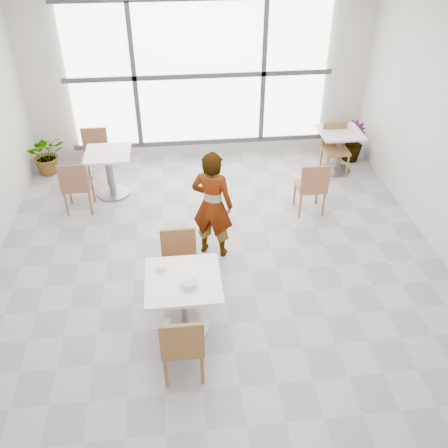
{
  "coord_description": "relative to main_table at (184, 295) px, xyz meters",
  "views": [
    {
      "loc": [
        -0.5,
        -4.78,
        4.14
      ],
      "look_at": [
        0.0,
        -0.3,
        1.0
      ],
      "focal_mm": 38.88,
      "sensor_mm": 36.0,
      "label": 1
    }
  ],
  "objects": [
    {
      "name": "chair_far",
      "position": [
        -0.03,
        0.64,
        -0.02
      ],
      "size": [
        0.42,
        0.42,
        0.87
      ],
      "color": "#945A34",
      "rests_on": "ground"
    },
    {
      "name": "wall_back",
      "position": [
        0.5,
        4.4,
        0.98
      ],
      "size": [
        6.0,
        0.0,
        6.0
      ],
      "primitive_type": "plane",
      "rotation": [
        1.57,
        0.0,
        0.0
      ],
      "color": "silver",
      "rests_on": "ground"
    },
    {
      "name": "bg_table_left",
      "position": [
        -1.04,
        3.1,
        -0.04
      ],
      "size": [
        0.7,
        0.7,
        0.75
      ],
      "color": "white",
      "rests_on": "ground"
    },
    {
      "name": "plant_left",
      "position": [
        -2.2,
        3.97,
        -0.17
      ],
      "size": [
        0.77,
        0.72,
        0.7
      ],
      "primitive_type": "imported",
      "rotation": [
        0.0,
        0.0,
        0.32
      ],
      "color": "#447536",
      "rests_on": "ground"
    },
    {
      "name": "bg_chair_left_near",
      "position": [
        -1.5,
        2.61,
        -0.02
      ],
      "size": [
        0.42,
        0.42,
        0.87
      ],
      "rotation": [
        0.0,
        0.0,
        3.14
      ],
      "color": "brown",
      "rests_on": "ground"
    },
    {
      "name": "ceiling",
      "position": [
        0.5,
        0.9,
        2.48
      ],
      "size": [
        7.0,
        7.0,
        0.0
      ],
      "primitive_type": "plane",
      "rotation": [
        3.14,
        0.0,
        0.0
      ],
      "color": "white",
      "rests_on": "ground"
    },
    {
      "name": "bg_table_right",
      "position": [
        2.8,
        3.47,
        -0.04
      ],
      "size": [
        0.7,
        0.7,
        0.75
      ],
      "color": "white",
      "rests_on": "ground"
    },
    {
      "name": "coffee_cup",
      "position": [
        -0.24,
        0.17,
        0.26
      ],
      "size": [
        0.16,
        0.13,
        0.07
      ],
      "color": "white",
      "rests_on": "main_table"
    },
    {
      "name": "floor",
      "position": [
        0.5,
        0.9,
        -0.52
      ],
      "size": [
        7.0,
        7.0,
        0.0
      ],
      "primitive_type": "plane",
      "color": "#9E9EA5",
      "rests_on": "ground"
    },
    {
      "name": "chair_near",
      "position": [
        -0.04,
        -0.66,
        -0.02
      ],
      "size": [
        0.42,
        0.42,
        0.87
      ],
      "rotation": [
        0.0,
        0.0,
        3.14
      ],
      "color": "#8E5E31",
      "rests_on": "ground"
    },
    {
      "name": "window",
      "position": [
        0.5,
        4.34,
        0.98
      ],
      "size": [
        4.6,
        0.07,
        2.52
      ],
      "color": "white",
      "rests_on": "ground"
    },
    {
      "name": "bg_chair_right_far",
      "position": [
        2.74,
        3.47,
        -0.02
      ],
      "size": [
        0.42,
        0.42,
        0.87
      ],
      "color": "brown",
      "rests_on": "ground"
    },
    {
      "name": "person",
      "position": [
        0.44,
        1.39,
        0.24
      ],
      "size": [
        0.65,
        0.55,
        1.52
      ],
      "primitive_type": "imported",
      "rotation": [
        0.0,
        0.0,
        2.74
      ],
      "color": "black",
      "rests_on": "ground"
    },
    {
      "name": "bg_chair_left_far",
      "position": [
        -1.32,
        3.68,
        -0.02
      ],
      "size": [
        0.42,
        0.42,
        0.87
      ],
      "color": "brown",
      "rests_on": "ground"
    },
    {
      "name": "main_table",
      "position": [
        0.0,
        0.0,
        0.0
      ],
      "size": [
        0.8,
        0.8,
        0.75
      ],
      "color": "white",
      "rests_on": "ground"
    },
    {
      "name": "oatmeal_bowl",
      "position": [
        0.06,
        -0.12,
        0.27
      ],
      "size": [
        0.21,
        0.21,
        0.09
      ],
      "color": "silver",
      "rests_on": "main_table"
    },
    {
      "name": "plant_right",
      "position": [
        3.2,
        3.86,
        -0.16
      ],
      "size": [
        0.41,
        0.41,
        0.72
      ],
      "primitive_type": "imported",
      "rotation": [
        0.0,
        0.0,
        -0.02
      ],
      "color": "#5B7C43",
      "rests_on": "ground"
    },
    {
      "name": "bg_chair_right_near",
      "position": [
        2.0,
        2.18,
        -0.02
      ],
      "size": [
        0.42,
        0.42,
        0.87
      ],
      "rotation": [
        0.0,
        0.0,
        3.14
      ],
      "color": "#A56344",
      "rests_on": "ground"
    }
  ]
}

